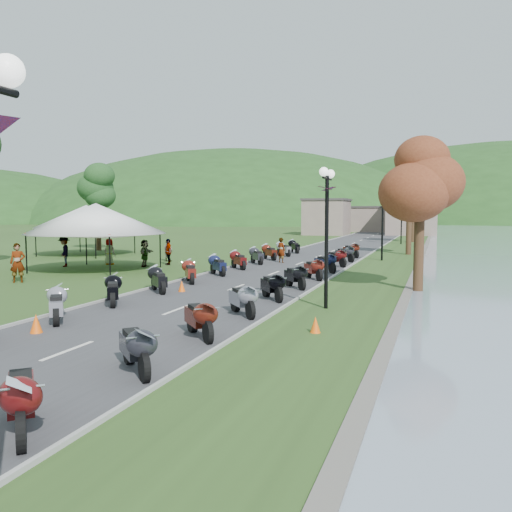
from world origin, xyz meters
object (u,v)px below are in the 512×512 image
(vendor_tent_main, at_px, (96,237))
(pedestrian_b, at_px, (168,261))
(pedestrian_a, at_px, (18,283))
(pedestrian_c, at_px, (65,267))

(vendor_tent_main, height_order, pedestrian_b, vendor_tent_main)
(pedestrian_a, height_order, pedestrian_b, pedestrian_a)
(vendor_tent_main, bearing_deg, pedestrian_c, 160.95)
(vendor_tent_main, height_order, pedestrian_a, vendor_tent_main)
(pedestrian_a, bearing_deg, vendor_tent_main, 48.23)
(vendor_tent_main, xyz_separation_m, pedestrian_c, (-3.22, 1.11, -2.00))
(vendor_tent_main, relative_size, pedestrian_b, 3.57)
(pedestrian_c, bearing_deg, vendor_tent_main, 26.85)
(vendor_tent_main, height_order, pedestrian_c, vendor_tent_main)
(pedestrian_a, bearing_deg, pedestrian_b, 44.47)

